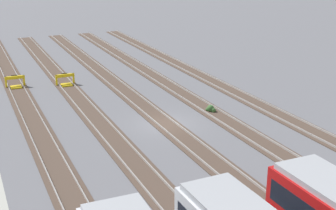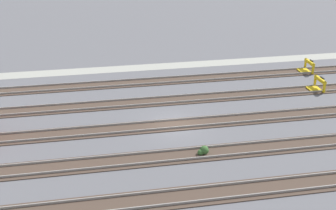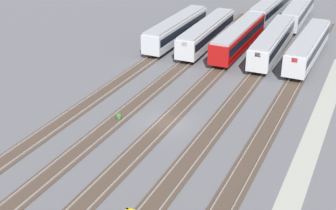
{
  "view_description": "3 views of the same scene",
  "coord_description": "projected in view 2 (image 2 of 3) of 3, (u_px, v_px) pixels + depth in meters",
  "views": [
    {
      "loc": [
        32.78,
        -14.5,
        13.64
      ],
      "look_at": [
        0.51,
        -0.0,
        1.8
      ],
      "focal_mm": 50.0,
      "sensor_mm": 36.0,
      "label": 1
    },
    {
      "loc": [
        6.68,
        32.99,
        16.71
      ],
      "look_at": [
        0.51,
        -0.0,
        1.8
      ],
      "focal_mm": 50.0,
      "sensor_mm": 36.0,
      "label": 2
    },
    {
      "loc": [
        -38.32,
        -18.11,
        22.55
      ],
      "look_at": [
        0.51,
        -0.0,
        1.8
      ],
      "focal_mm": 50.0,
      "sensor_mm": 36.0,
      "label": 3
    }
  ],
  "objects": [
    {
      "name": "rail_track_near_inner",
      "position": [
        164.0,
        101.0,
        41.94
      ],
      "size": [
        90.0,
        2.24,
        0.21
      ],
      "color": "#47382D",
      "rests_on": "ground"
    },
    {
      "name": "rail_track_middle",
      "position": [
        174.0,
        124.0,
        37.52
      ],
      "size": [
        90.0,
        2.24,
        0.21
      ],
      "color": "#47382D",
      "rests_on": "ground"
    },
    {
      "name": "rail_track_nearest",
      "position": [
        155.0,
        81.0,
        46.35
      ],
      "size": [
        90.0,
        2.23,
        0.21
      ],
      "color": "#47382D",
      "rests_on": "ground"
    },
    {
      "name": "rail_track_far_inner",
      "position": [
        188.0,
        155.0,
        33.11
      ],
      "size": [
        90.0,
        2.23,
        0.21
      ],
      "color": "#47382D",
      "rests_on": "ground"
    },
    {
      "name": "ground_plane",
      "position": [
        174.0,
        125.0,
        37.54
      ],
      "size": [
        400.0,
        400.0,
        0.0
      ],
      "primitive_type": "plane",
      "color": "#5B5B60"
    },
    {
      "name": "rail_track_farthest",
      "position": [
        206.0,
        194.0,
        28.69
      ],
      "size": [
        90.0,
        2.23,
        0.21
      ],
      "color": "#47382D",
      "rests_on": "ground"
    },
    {
      "name": "bumper_stop_near_inner_track",
      "position": [
        317.0,
        85.0,
        44.23
      ],
      "size": [
        1.34,
        2.0,
        1.22
      ],
      "color": "gold",
      "rests_on": "ground"
    },
    {
      "name": "service_walkway",
      "position": [
        148.0,
        67.0,
        50.34
      ],
      "size": [
        54.0,
        2.0,
        0.01
      ],
      "primitive_type": "cube",
      "color": "#9E9E93",
      "rests_on": "ground"
    },
    {
      "name": "weed_clump",
      "position": [
        204.0,
        151.0,
        33.24
      ],
      "size": [
        0.92,
        0.7,
        0.64
      ],
      "color": "#38602D",
      "rests_on": "ground"
    },
    {
      "name": "bumper_stop_nearest_track",
      "position": [
        307.0,
        67.0,
        48.88
      ],
      "size": [
        1.35,
        2.0,
        1.22
      ],
      "color": "gold",
      "rests_on": "ground"
    }
  ]
}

